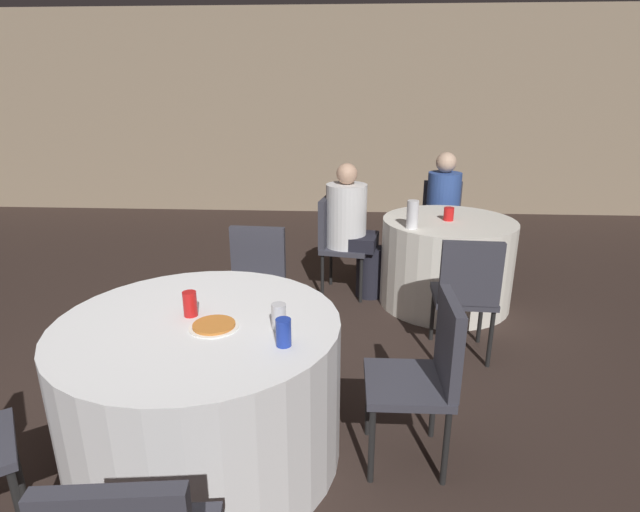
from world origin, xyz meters
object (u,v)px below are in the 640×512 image
(soda_can_blue, at_px, (284,332))
(soda_can_red, at_px, (191,304))
(chair_near_east, at_px, (428,367))
(soda_can_silver, at_px, (279,317))
(table_near, at_px, (203,389))
(chair_near_north, at_px, (256,279))
(chair_far_west, at_px, (336,237))
(table_far, at_px, (446,262))
(person_blue_shirt, at_px, (443,214))
(bottle_far, at_px, (412,215))
(person_white_shirt, at_px, (353,230))
(chair_far_south, at_px, (467,288))
(pizza_plate_near, at_px, (214,326))
(chair_far_north, at_px, (441,217))

(soda_can_blue, bearing_deg, soda_can_red, 151.21)
(chair_near_east, bearing_deg, soda_can_red, 87.00)
(soda_can_red, distance_m, soda_can_silver, 0.45)
(table_near, height_order, chair_near_north, chair_near_north)
(chair_far_west, distance_m, soda_can_silver, 2.21)
(table_far, distance_m, soda_can_blue, 2.46)
(chair_near_east, xyz_separation_m, person_blue_shirt, (0.53, 2.73, 0.07))
(bottle_far, bearing_deg, person_blue_shirt, 67.97)
(chair_near_east, height_order, soda_can_blue, chair_near_east)
(chair_far_west, height_order, soda_can_blue, chair_far_west)
(soda_can_red, xyz_separation_m, soda_can_silver, (0.44, -0.11, 0.00))
(person_white_shirt, bearing_deg, soda_can_blue, 2.89)
(soda_can_silver, bearing_deg, soda_can_red, 165.53)
(table_near, xyz_separation_m, chair_near_east, (1.08, 0.01, 0.16))
(chair_near_east, relative_size, soda_can_red, 7.13)
(chair_far_south, distance_m, soda_can_blue, 1.62)
(chair_near_east, xyz_separation_m, soda_can_silver, (-0.69, -0.07, 0.27))
(table_far, bearing_deg, pizza_plate_near, -125.45)
(chair_far_south, height_order, bottle_far, bottle_far)
(chair_far_north, relative_size, soda_can_silver, 7.13)
(chair_near_north, xyz_separation_m, person_blue_shirt, (1.55, 1.67, 0.07))
(chair_far_north, relative_size, soda_can_blue, 7.13)
(table_far, xyz_separation_m, pizza_plate_near, (-1.43, -2.01, 0.38))
(chair_far_west, relative_size, person_blue_shirt, 0.74)
(chair_near_north, bearing_deg, chair_far_south, -179.58)
(table_far, bearing_deg, person_blue_shirt, 83.52)
(table_far, xyz_separation_m, soda_can_blue, (-1.09, -2.16, 0.43))
(chair_far_north, relative_size, person_white_shirt, 0.74)
(chair_near_east, bearing_deg, bottle_far, -4.16)
(chair_far_west, bearing_deg, soda_can_blue, 6.68)
(chair_far_south, relative_size, person_blue_shirt, 0.74)
(chair_near_east, xyz_separation_m, chair_far_west, (-0.50, 2.12, 0.00))
(chair_far_north, bearing_deg, pizza_plate_near, 69.00)
(table_far, height_order, chair_far_north, chair_far_north)
(table_near, distance_m, soda_can_silver, 0.58)
(soda_can_blue, xyz_separation_m, soda_can_silver, (-0.04, 0.15, 0.00))
(chair_near_north, distance_m, soda_can_red, 1.06)
(chair_near_east, xyz_separation_m, chair_far_north, (0.55, 2.89, 0.00))
(chair_near_east, bearing_deg, chair_far_south, -22.40)
(chair_near_east, bearing_deg, person_blue_shirt, -11.67)
(pizza_plate_near, relative_size, soda_can_silver, 1.87)
(table_far, relative_size, chair_far_south, 1.25)
(chair_far_north, xyz_separation_m, soda_can_silver, (-1.24, -2.96, 0.27))
(table_far, xyz_separation_m, chair_near_north, (-1.46, -0.88, 0.16))
(pizza_plate_near, bearing_deg, person_blue_shirt, 61.49)
(person_white_shirt, bearing_deg, chair_far_west, -90.00)
(chair_near_north, relative_size, bottle_far, 3.99)
(person_blue_shirt, distance_m, pizza_plate_near, 3.19)
(chair_near_east, bearing_deg, chair_far_west, 12.56)
(bottle_far, bearing_deg, table_near, -125.18)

